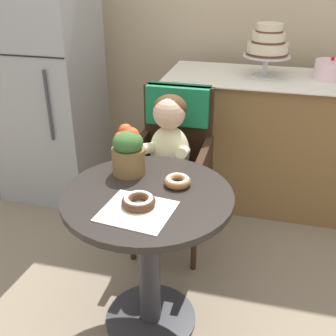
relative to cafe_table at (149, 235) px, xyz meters
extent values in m
plane|color=gray|center=(0.00, 0.00, -0.51)|extent=(8.00, 8.00, 0.00)
cylinder|color=#282321|center=(0.00, 0.00, 0.20)|extent=(0.72, 0.72, 0.03)
cylinder|color=#333338|center=(0.00, 0.00, -0.16)|extent=(0.10, 0.10, 0.69)
cylinder|color=#333338|center=(0.00, 0.00, -0.50)|extent=(0.44, 0.44, 0.02)
cube|color=#332114|center=(-0.05, 0.60, -0.04)|extent=(0.42, 0.42, 0.04)
cube|color=#332114|center=(-0.05, 0.79, 0.22)|extent=(0.40, 0.04, 0.46)
cube|color=#332114|center=(-0.24, 0.60, 0.08)|extent=(0.04, 0.38, 0.18)
cube|color=#332114|center=(0.14, 0.60, 0.08)|extent=(0.04, 0.38, 0.18)
cube|color=#197247|center=(-0.05, 0.79, 0.34)|extent=(0.36, 0.11, 0.22)
cylinder|color=#332114|center=(-0.23, 0.42, -0.28)|extent=(0.03, 0.03, 0.45)
cylinder|color=#332114|center=(0.13, 0.42, -0.28)|extent=(0.03, 0.03, 0.45)
cylinder|color=#332114|center=(-0.23, 0.78, -0.28)|extent=(0.03, 0.03, 0.45)
cylinder|color=#332114|center=(0.13, 0.78, -0.28)|extent=(0.03, 0.03, 0.45)
ellipsoid|color=beige|center=(-0.05, 0.58, 0.14)|extent=(0.22, 0.16, 0.30)
sphere|color=#E0B293|center=(-0.05, 0.57, 0.36)|extent=(0.17, 0.17, 0.17)
ellipsoid|color=#4C2D19|center=(-0.05, 0.59, 0.38)|extent=(0.17, 0.17, 0.14)
cylinder|color=beige|center=(-0.14, 0.49, 0.19)|extent=(0.08, 0.23, 0.13)
sphere|color=#E0B293|center=(-0.13, 0.41, 0.12)|extent=(0.06, 0.06, 0.06)
cylinder|color=beige|center=(0.05, 0.49, 0.19)|extent=(0.08, 0.23, 0.13)
sphere|color=#E0B293|center=(0.04, 0.41, 0.12)|extent=(0.06, 0.06, 0.06)
cylinder|color=#3F4760|center=(-0.10, 0.50, 0.03)|extent=(0.09, 0.22, 0.09)
cylinder|color=#3F4760|center=(-0.10, 0.39, -0.14)|extent=(0.08, 0.08, 0.26)
cylinder|color=#3F4760|center=(0.01, 0.50, 0.03)|extent=(0.09, 0.22, 0.09)
cylinder|color=#3F4760|center=(0.01, 0.39, -0.14)|extent=(0.08, 0.08, 0.26)
cube|color=white|center=(0.00, -0.14, 0.21)|extent=(0.29, 0.27, 0.00)
torus|color=#936033|center=(0.10, 0.10, 0.23)|extent=(0.12, 0.12, 0.04)
torus|color=white|center=(0.10, 0.10, 0.24)|extent=(0.10, 0.10, 0.02)
torus|color=#4C2D19|center=(-0.01, -0.10, 0.23)|extent=(0.14, 0.14, 0.04)
torus|color=white|center=(-0.01, -0.10, 0.24)|extent=(0.12, 0.12, 0.02)
cylinder|color=brown|center=(-0.13, 0.16, 0.27)|extent=(0.15, 0.15, 0.12)
ellipsoid|color=#38662D|center=(-0.13, 0.16, 0.36)|extent=(0.14, 0.14, 0.10)
sphere|color=#E54C23|center=(-0.11, 0.16, 0.36)|extent=(0.06, 0.06, 0.06)
sphere|color=#E54C23|center=(-0.12, 0.18, 0.39)|extent=(0.07, 0.07, 0.07)
sphere|color=#E54C23|center=(-0.16, 0.20, 0.40)|extent=(0.06, 0.06, 0.06)
sphere|color=#E54C23|center=(-0.17, 0.16, 0.38)|extent=(0.05, 0.05, 0.05)
sphere|color=#E54C23|center=(-0.15, 0.13, 0.37)|extent=(0.05, 0.05, 0.05)
sphere|color=#E54C23|center=(-0.12, 0.13, 0.35)|extent=(0.06, 0.06, 0.06)
cube|color=olive|center=(0.55, 1.30, -0.06)|extent=(1.50, 0.56, 0.90)
cube|color=white|center=(0.55, 1.30, 0.39)|extent=(1.56, 0.62, 0.01)
cylinder|color=silver|center=(0.40, 1.30, 0.40)|extent=(0.16, 0.16, 0.01)
cylinder|color=silver|center=(0.40, 1.30, 0.46)|extent=(0.03, 0.03, 0.12)
cylinder|color=silver|center=(0.40, 1.30, 0.53)|extent=(0.30, 0.30, 0.01)
cylinder|color=beige|center=(0.40, 1.30, 0.57)|extent=(0.25, 0.25, 0.08)
cylinder|color=#4C2D1E|center=(0.40, 1.30, 0.54)|extent=(0.26, 0.26, 0.01)
cylinder|color=beige|center=(0.40, 1.30, 0.64)|extent=(0.20, 0.20, 0.06)
cylinder|color=#4C2D1E|center=(0.40, 1.30, 0.61)|extent=(0.21, 0.21, 0.01)
cylinder|color=beige|center=(0.40, 1.30, 0.69)|extent=(0.16, 0.16, 0.05)
cylinder|color=#4C2D1E|center=(0.40, 1.30, 0.68)|extent=(0.17, 0.17, 0.01)
cylinder|color=silver|center=(0.80, 1.33, 0.45)|extent=(0.20, 0.20, 0.12)
sphere|color=red|center=(0.80, 1.33, 0.52)|extent=(0.02, 0.02, 0.02)
cube|color=#9EA0A5|center=(-1.05, 1.10, 0.34)|extent=(0.64, 0.60, 1.70)
cube|color=black|center=(-1.05, 0.80, 0.55)|extent=(0.63, 0.01, 0.01)
cylinder|color=#3F3F44|center=(-0.87, 0.79, 0.26)|extent=(0.02, 0.02, 0.45)
camera|label=1|loc=(0.45, -1.42, 1.10)|focal=44.61mm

